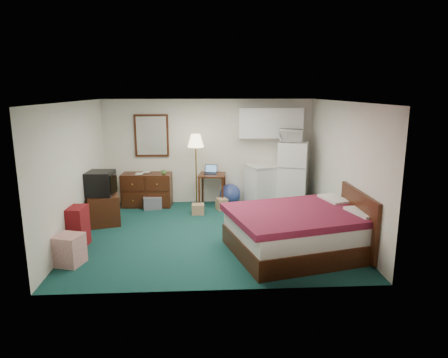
{
  "coord_description": "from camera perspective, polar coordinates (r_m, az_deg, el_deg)",
  "views": [
    {
      "loc": [
        -0.18,
        -7.29,
        2.7
      ],
      "look_at": [
        0.26,
        0.41,
        0.98
      ],
      "focal_mm": 32.0,
      "sensor_mm": 36.0,
      "label": 1
    }
  ],
  "objects": [
    {
      "name": "walls",
      "position": [
        7.44,
        -1.83,
        1.32
      ],
      "size": [
        5.01,
        4.51,
        2.5
      ],
      "color": "beige",
      "rests_on": "floor"
    },
    {
      "name": "dresser",
      "position": [
        9.64,
        -10.92,
        -1.5
      ],
      "size": [
        1.18,
        0.59,
        0.79
      ],
      "primitive_type": null,
      "rotation": [
        0.0,
        0.0,
        -0.06
      ],
      "color": "black",
      "rests_on": "floor"
    },
    {
      "name": "cardboard_box_b",
      "position": [
        9.22,
        -0.31,
        -3.59
      ],
      "size": [
        0.29,
        0.32,
        0.26
      ],
      "primitive_type": null,
      "rotation": [
        0.0,
        0.0,
        0.32
      ],
      "color": "#997648",
      "rests_on": "floor"
    },
    {
      "name": "retail_box",
      "position": [
        6.83,
        -21.23,
        -9.41
      ],
      "size": [
        0.48,
        0.48,
        0.49
      ],
      "primitive_type": null,
      "rotation": [
        0.0,
        0.0,
        -0.28
      ],
      "color": "silver",
      "rests_on": "floor"
    },
    {
      "name": "tv_stand",
      "position": [
        8.59,
        -16.82,
        -4.15
      ],
      "size": [
        0.77,
        0.81,
        0.62
      ],
      "primitive_type": null,
      "rotation": [
        0.0,
        0.0,
        0.27
      ],
      "color": "black",
      "rests_on": "floor"
    },
    {
      "name": "fridge",
      "position": [
        9.37,
        9.75,
        0.53
      ],
      "size": [
        0.81,
        0.81,
        1.55
      ],
      "primitive_type": null,
      "rotation": [
        0.0,
        0.0,
        -0.32
      ],
      "color": "white",
      "rests_on": "floor"
    },
    {
      "name": "upper_cabinets",
      "position": [
        9.54,
        6.63,
        7.98
      ],
      "size": [
        1.5,
        0.35,
        0.7
      ],
      "primitive_type": null,
      "color": "white",
      "rests_on": "walls"
    },
    {
      "name": "ceiling",
      "position": [
        7.3,
        -1.9,
        10.99
      ],
      "size": [
        5.0,
        4.5,
        0.01
      ],
      "primitive_type": "cube",
      "color": "beige",
      "rests_on": "walls"
    },
    {
      "name": "book_a",
      "position": [
        9.5,
        -12.51,
        1.32
      ],
      "size": [
        0.16,
        0.04,
        0.22
      ],
      "primitive_type": "imported",
      "rotation": [
        0.0,
        0.0,
        -0.11
      ],
      "color": "#997648",
      "rests_on": "dresser"
    },
    {
      "name": "floor",
      "position": [
        7.78,
        -1.77,
        -7.74
      ],
      "size": [
        5.0,
        4.5,
        0.01
      ],
      "primitive_type": "cube",
      "color": "black",
      "rests_on": "ground"
    },
    {
      "name": "crt_tv",
      "position": [
        8.46,
        -17.21,
        -0.57
      ],
      "size": [
        0.56,
        0.6,
        0.49
      ],
      "primitive_type": null,
      "rotation": [
        0.0,
        0.0,
        -0.06
      ],
      "color": "black",
      "rests_on": "tv_stand"
    },
    {
      "name": "floor_lamp",
      "position": [
        9.24,
        -4.0,
        1.08
      ],
      "size": [
        0.39,
        0.39,
        1.73
      ],
      "primitive_type": null,
      "rotation": [
        0.0,
        0.0,
        -0.05
      ],
      "color": "#B6852F",
      "rests_on": "floor"
    },
    {
      "name": "desk",
      "position": [
        9.51,
        -1.7,
        -1.53
      ],
      "size": [
        0.68,
        0.68,
        0.76
      ],
      "primitive_type": null,
      "rotation": [
        0.0,
        0.0,
        -0.14
      ],
      "color": "black",
      "rests_on": "floor"
    },
    {
      "name": "mug",
      "position": [
        9.37,
        -8.58,
        1.04
      ],
      "size": [
        0.15,
        0.14,
        0.13
      ],
      "primitive_type": "imported",
      "rotation": [
        0.0,
        0.0,
        -0.29
      ],
      "color": "#548B43",
      "rests_on": "dresser"
    },
    {
      "name": "microwave",
      "position": [
        9.2,
        9.52,
        6.33
      ],
      "size": [
        0.56,
        0.38,
        0.35
      ],
      "primitive_type": "imported",
      "rotation": [
        0.0,
        0.0,
        -0.19
      ],
      "color": "white",
      "rests_on": "fridge"
    },
    {
      "name": "file_bin",
      "position": [
        9.43,
        -10.19,
        -3.35
      ],
      "size": [
        0.46,
        0.38,
        0.29
      ],
      "primitive_type": null,
      "rotation": [
        0.0,
        0.0,
        0.18
      ],
      "color": "slate",
      "rests_on": "floor"
    },
    {
      "name": "headboard",
      "position": [
        7.17,
        18.58,
        -5.56
      ],
      "size": [
        0.06,
        1.56,
        1.0
      ],
      "primitive_type": null,
      "color": "black",
      "rests_on": "walls"
    },
    {
      "name": "bed",
      "position": [
        6.93,
        10.87,
        -7.41
      ],
      "size": [
        2.6,
        2.24,
        0.72
      ],
      "primitive_type": null,
      "rotation": [
        0.0,
        0.0,
        0.25
      ],
      "color": "maroon",
      "rests_on": "floor"
    },
    {
      "name": "book_b",
      "position": [
        9.66,
        -11.53,
        1.58
      ],
      "size": [
        0.17,
        0.06,
        0.23
      ],
      "primitive_type": "imported",
      "rotation": [
        0.0,
        0.0,
        -0.22
      ],
      "color": "#997648",
      "rests_on": "dresser"
    },
    {
      "name": "exercise_ball",
      "position": [
        9.59,
        0.89,
        -2.21
      ],
      "size": [
        0.55,
        0.55,
        0.51
      ],
      "primitive_type": "sphere",
      "rotation": [
        0.0,
        0.0,
        0.09
      ],
      "color": "navy",
      "rests_on": "floor"
    },
    {
      "name": "kitchen_counter",
      "position": [
        9.59,
        6.04,
        -0.9
      ],
      "size": [
        1.04,
        0.92,
        0.95
      ],
      "primitive_type": null,
      "rotation": [
        0.0,
        0.0,
        0.34
      ],
      "color": "white",
      "rests_on": "floor"
    },
    {
      "name": "laptop",
      "position": [
        9.42,
        -1.96,
        1.33
      ],
      "size": [
        0.33,
        0.29,
        0.2
      ],
      "primitive_type": null,
      "rotation": [
        0.0,
        0.0,
        -0.21
      ],
      "color": "black",
      "rests_on": "desk"
    },
    {
      "name": "cardboard_box_a",
      "position": [
        8.91,
        -3.73,
        -4.31
      ],
      "size": [
        0.28,
        0.23,
        0.23
      ],
      "primitive_type": null,
      "rotation": [
        0.0,
        0.0,
        -0.01
      ],
      "color": "#997648",
      "rests_on": "floor"
    },
    {
      "name": "suitcase",
      "position": [
        7.48,
        -20.14,
        -6.45
      ],
      "size": [
        0.31,
        0.47,
        0.72
      ],
      "primitive_type": null,
      "rotation": [
        0.0,
        0.0,
        -0.08
      ],
      "color": "maroon",
      "rests_on": "floor"
    },
    {
      "name": "mirror",
      "position": [
        9.64,
        -10.3,
        6.12
      ],
      "size": [
        0.8,
        0.06,
        1.0
      ],
      "primitive_type": null,
      "color": "white",
      "rests_on": "walls"
    }
  ]
}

